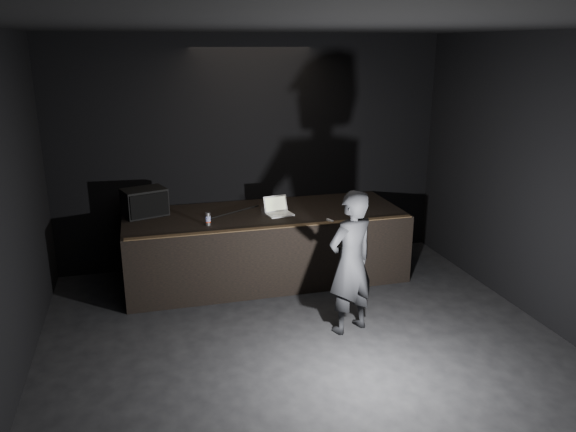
# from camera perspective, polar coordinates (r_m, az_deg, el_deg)

# --- Properties ---
(ground) EXTENTS (7.00, 7.00, 0.00)m
(ground) POSITION_cam_1_polar(r_m,az_deg,el_deg) (6.14, 3.56, -15.86)
(ground) COLOR black
(ground) RESTS_ON ground
(room_walls) EXTENTS (6.10, 7.10, 3.52)m
(room_walls) POSITION_cam_1_polar(r_m,az_deg,el_deg) (5.32, 3.95, 2.75)
(room_walls) COLOR black
(room_walls) RESTS_ON ground
(stage_riser) EXTENTS (4.00, 1.50, 1.00)m
(stage_riser) POSITION_cam_1_polar(r_m,az_deg,el_deg) (8.29, -2.37, -2.97)
(stage_riser) COLOR black
(stage_riser) RESTS_ON ground
(riser_lip) EXTENTS (3.92, 0.10, 0.01)m
(riser_lip) POSITION_cam_1_polar(r_m,az_deg,el_deg) (7.47, -1.21, -1.12)
(riser_lip) COLOR brown
(riser_lip) RESTS_ON stage_riser
(stage_monitor) EXTENTS (0.68, 0.58, 0.39)m
(stage_monitor) POSITION_cam_1_polar(r_m,az_deg,el_deg) (8.20, -14.36, 1.37)
(stage_monitor) COLOR black
(stage_monitor) RESTS_ON stage_riser
(cable) EXTENTS (0.81, 0.50, 0.02)m
(cable) POSITION_cam_1_polar(r_m,az_deg,el_deg) (8.16, -5.45, 0.41)
(cable) COLOR black
(cable) RESTS_ON stage_riser
(laptop) EXTENTS (0.41, 0.38, 0.24)m
(laptop) POSITION_cam_1_polar(r_m,az_deg,el_deg) (8.05, -1.03, 0.66)
(laptop) COLOR silver
(laptop) RESTS_ON stage_riser
(beer_can) EXTENTS (0.07, 0.07, 0.17)m
(beer_can) POSITION_cam_1_polar(r_m,az_deg,el_deg) (7.62, -8.14, -0.30)
(beer_can) COLOR silver
(beer_can) RESTS_ON stage_riser
(plastic_cup) EXTENTS (0.09, 0.09, 0.11)m
(plastic_cup) POSITION_cam_1_polar(r_m,az_deg,el_deg) (8.02, -2.48, 0.50)
(plastic_cup) COLOR white
(plastic_cup) RESTS_ON stage_riser
(wii_remote) EXTENTS (0.07, 0.14, 0.02)m
(wii_remote) POSITION_cam_1_polar(r_m,az_deg,el_deg) (7.74, 4.28, -0.45)
(wii_remote) COLOR silver
(wii_remote) RESTS_ON stage_riser
(person) EXTENTS (0.75, 0.62, 1.75)m
(person) POSITION_cam_1_polar(r_m,az_deg,el_deg) (6.66, 6.38, -4.70)
(person) COLOR black
(person) RESTS_ON ground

